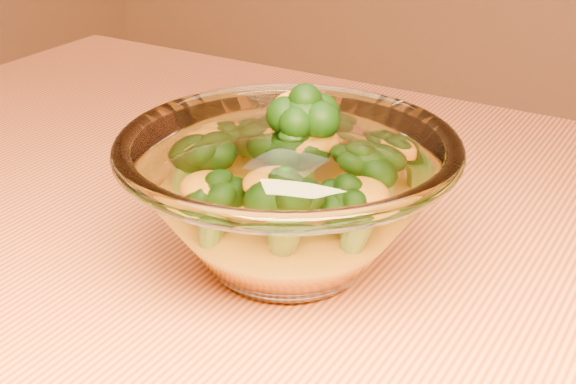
{
  "coord_description": "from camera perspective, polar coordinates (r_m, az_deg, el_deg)",
  "views": [
    {
      "loc": [
        0.15,
        -0.36,
        1.03
      ],
      "look_at": [
        -0.08,
        0.03,
        0.8
      ],
      "focal_mm": 50.0,
      "sensor_mm": 36.0,
      "label": 1
    }
  ],
  "objects": [
    {
      "name": "cheese_sauce",
      "position": [
        0.52,
        0.0,
        -2.47
      ],
      "size": [
        0.13,
        0.13,
        0.04
      ],
      "primitive_type": "ellipsoid",
      "color": "orange",
      "rests_on": "glass_bowl"
    },
    {
      "name": "broccoli_heap",
      "position": [
        0.51,
        0.3,
        1.69
      ],
      "size": [
        0.14,
        0.14,
        0.08
      ],
      "color": "black",
      "rests_on": "cheese_sauce"
    },
    {
      "name": "glass_bowl",
      "position": [
        0.51,
        0.0,
        -0.47
      ],
      "size": [
        0.22,
        0.22,
        0.1
      ],
      "color": "white",
      "rests_on": "table"
    }
  ]
}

